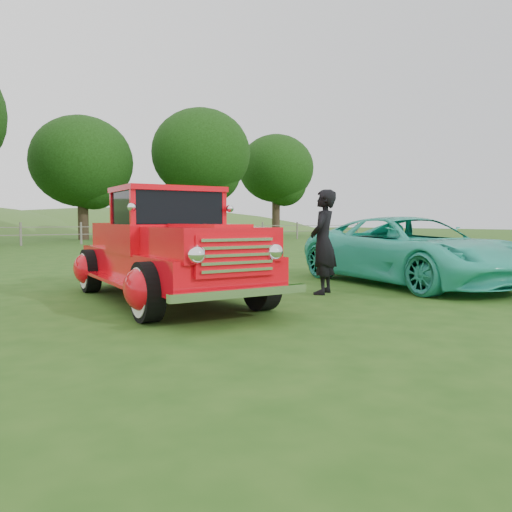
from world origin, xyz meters
TOP-DOWN VIEW (x-y plane):
  - ground at (0.00, 0.00)m, footprint 140.00×140.00m
  - fence_line at (0.00, 22.00)m, footprint 48.00×0.12m
  - tree_near_east at (5.00, 29.00)m, footprint 6.80×6.80m
  - tree_mid_east at (13.00, 27.00)m, footprint 7.20×7.20m
  - tree_far_east at (22.00, 30.00)m, footprint 6.60×6.60m
  - red_pickup at (-1.04, 1.56)m, footprint 2.42×5.07m
  - teal_sedan at (3.82, 0.73)m, footprint 2.88×5.12m
  - man at (1.49, 0.70)m, footprint 0.78×0.73m

SIDE VIEW (x-z plane):
  - ground at x=0.00m, z-range 0.00..0.00m
  - fence_line at x=0.00m, z-range 0.00..1.20m
  - teal_sedan at x=3.82m, z-range 0.00..1.35m
  - red_pickup at x=-1.04m, z-range -0.09..1.69m
  - man at x=1.49m, z-range 0.00..1.80m
  - tree_near_east at x=5.00m, z-range 1.08..9.41m
  - tree_far_east at x=22.00m, z-range 1.43..10.29m
  - tree_mid_east at x=13.00m, z-range 1.45..10.89m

